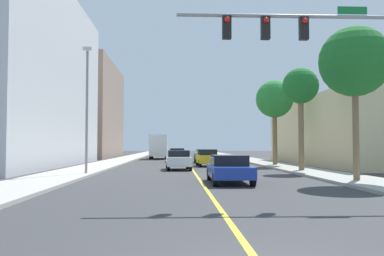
# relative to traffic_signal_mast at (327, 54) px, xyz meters

# --- Properties ---
(ground) EXTENTS (192.00, 192.00, 0.00)m
(ground) POSITION_rel_traffic_signal_mast_xyz_m (-4.20, 33.53, -5.21)
(ground) COLOR #38383A
(sidewalk_left) EXTENTS (3.38, 168.00, 0.15)m
(sidewalk_left) POSITION_rel_traffic_signal_mast_xyz_m (-12.31, 33.53, -5.13)
(sidewalk_left) COLOR #B2ADA3
(sidewalk_left) RESTS_ON ground
(sidewalk_right) EXTENTS (3.38, 168.00, 0.15)m
(sidewalk_right) POSITION_rel_traffic_signal_mast_xyz_m (3.90, 33.53, -5.13)
(sidewalk_right) COLOR #9E9B93
(sidewalk_right) RESTS_ON ground
(lane_marking_center) EXTENTS (0.16, 144.00, 0.01)m
(lane_marking_center) POSITION_rel_traffic_signal_mast_xyz_m (-4.20, 33.53, -5.21)
(lane_marking_center) COLOR yellow
(lane_marking_center) RESTS_ON ground
(building_left_far) EXTENTS (12.20, 21.29, 14.76)m
(building_left_far) POSITION_rel_traffic_signal_mast_xyz_m (-21.31, 49.22, 2.17)
(building_left_far) COLOR gray
(building_left_far) RESTS_ON ground
(building_right_near) EXTENTS (10.27, 24.37, 6.44)m
(building_right_near) POSITION_rel_traffic_signal_mast_xyz_m (11.93, 24.32, -1.99)
(building_right_near) COLOR beige
(building_right_near) RESTS_ON ground
(traffic_signal_mast) EXTENTS (8.20, 0.36, 6.84)m
(traffic_signal_mast) POSITION_rel_traffic_signal_mast_xyz_m (0.00, 0.00, 0.00)
(traffic_signal_mast) COLOR gray
(traffic_signal_mast) RESTS_ON sidewalk_right
(street_lamp) EXTENTS (0.56, 0.28, 7.97)m
(street_lamp) POSITION_rel_traffic_signal_mast_xyz_m (-11.12, 10.98, -0.65)
(street_lamp) COLOR gray
(street_lamp) RESTS_ON sidewalk_left
(palm_near) EXTENTS (3.55, 3.55, 7.76)m
(palm_near) POSITION_rel_traffic_signal_mast_xyz_m (3.54, 5.39, 0.88)
(palm_near) COLOR brown
(palm_near) RESTS_ON sidewalk_right
(palm_mid) EXTENTS (2.55, 2.55, 7.27)m
(palm_mid) POSITION_rel_traffic_signal_mast_xyz_m (3.39, 13.61, 0.78)
(palm_mid) COLOR brown
(palm_mid) RESTS_ON sidewalk_right
(palm_far) EXTENTS (3.43, 3.43, 7.74)m
(palm_far) POSITION_rel_traffic_signal_mast_xyz_m (3.59, 21.83, 0.88)
(palm_far) COLOR brown
(palm_far) RESTS_ON sidewalk_right
(car_blue) EXTENTS (1.97, 4.44, 1.40)m
(car_blue) POSITION_rel_traffic_signal_mast_xyz_m (-2.84, 5.61, -4.48)
(car_blue) COLOR #1E389E
(car_blue) RESTS_ON ground
(car_green) EXTENTS (1.97, 4.27, 1.56)m
(car_green) POSITION_rel_traffic_signal_mast_xyz_m (-5.38, 31.67, -4.40)
(car_green) COLOR #196638
(car_green) RESTS_ON ground
(car_black) EXTENTS (2.03, 4.21, 1.48)m
(car_black) POSITION_rel_traffic_signal_mast_xyz_m (-2.44, 28.70, -4.44)
(car_black) COLOR black
(car_black) RESTS_ON ground
(car_yellow) EXTENTS (1.88, 3.91, 1.54)m
(car_yellow) POSITION_rel_traffic_signal_mast_xyz_m (-2.67, 21.60, -4.42)
(car_yellow) COLOR gold
(car_yellow) RESTS_ON ground
(car_white) EXTENTS (2.02, 4.02, 1.51)m
(car_white) POSITION_rel_traffic_signal_mast_xyz_m (-5.30, 16.60, -4.43)
(car_white) COLOR white
(car_white) RESTS_ON ground
(delivery_truck) EXTENTS (2.48, 7.88, 3.32)m
(delivery_truck) POSITION_rel_traffic_signal_mast_xyz_m (-7.89, 41.83, -3.46)
(delivery_truck) COLOR silver
(delivery_truck) RESTS_ON ground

